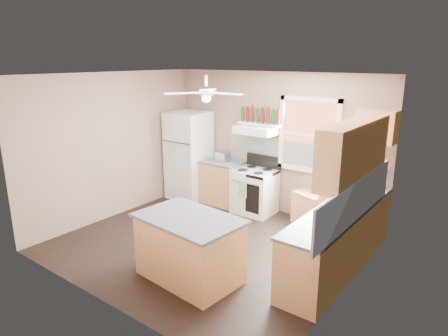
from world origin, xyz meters
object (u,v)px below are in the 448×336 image
Objects in this scene: cart at (309,210)px; refrigerator at (189,156)px; toaster at (222,157)px; island at (190,249)px; stove at (255,191)px.

refrigerator is at bearing -155.65° from cart.
toaster is 3.06m from island.
stove is 2.65m from island.
cart is (2.75, 0.18, -0.64)m from refrigerator.
toaster reaches higher than cart.
toaster is at bearing 8.43° from refrigerator.
cart is at bearing 4.15° from stove.
stove reaches higher than cart.
cart is (1.12, 0.10, -0.15)m from stove.
refrigerator is 2.15× the size of stove.
toaster is 0.21× the size of island.
island is at bearing -49.43° from refrigerator.
toaster is at bearing 123.40° from island.
cart is at bearing 10.09° from toaster.
island is at bearing -77.55° from stove.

